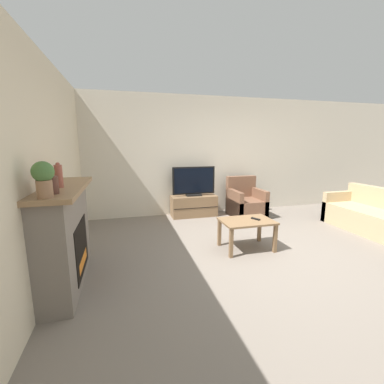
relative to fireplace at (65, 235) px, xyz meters
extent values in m
plane|color=slate|center=(2.79, 0.03, -0.60)|extent=(24.00, 24.00, 0.00)
cube|color=beige|center=(2.79, 2.65, 0.75)|extent=(12.00, 0.06, 2.70)
cube|color=beige|center=(-0.20, 0.03, 0.75)|extent=(0.06, 12.00, 2.70)
cube|color=slate|center=(0.00, 0.00, -0.03)|extent=(0.33, 1.43, 1.13)
cube|color=black|center=(0.16, 0.00, -0.17)|extent=(0.01, 0.79, 0.62)
cube|color=orange|center=(0.17, 0.00, -0.34)|extent=(0.01, 0.55, 0.12)
cube|color=#93704C|center=(0.03, 0.00, 0.55)|extent=(0.45, 1.55, 0.05)
cylinder|color=#512D23|center=(0.02, -0.47, 0.66)|extent=(0.14, 0.14, 0.17)
sphere|color=#512D23|center=(0.02, -0.47, 0.75)|extent=(0.08, 0.08, 0.08)
cylinder|color=#994C3D|center=(0.02, -0.12, 0.70)|extent=(0.08, 0.08, 0.24)
sphere|color=#994C3D|center=(0.02, -0.12, 0.83)|extent=(0.04, 0.04, 0.04)
cylinder|color=#936B4C|center=(0.02, -0.66, 0.66)|extent=(0.13, 0.13, 0.16)
sphere|color=#477038|center=(0.02, -0.66, 0.81)|extent=(0.18, 0.18, 0.18)
cube|color=brown|center=(2.20, 2.37, -0.36)|extent=(1.03, 0.42, 0.47)
cube|color=black|center=(2.20, 2.16, -0.36)|extent=(1.01, 0.01, 0.01)
cube|color=black|center=(2.20, 2.37, -0.11)|extent=(0.34, 0.18, 0.04)
cube|color=black|center=(2.20, 2.37, 0.22)|extent=(0.97, 0.03, 0.62)
cube|color=black|center=(2.20, 2.36, 0.22)|extent=(0.90, 0.01, 0.56)
cube|color=brown|center=(3.35, 2.02, -0.40)|extent=(0.70, 0.76, 0.40)
cube|color=brown|center=(3.35, 2.33, 0.05)|extent=(0.70, 0.14, 0.49)
cube|color=brown|center=(3.05, 2.02, -0.29)|extent=(0.10, 0.76, 0.62)
cube|color=brown|center=(3.65, 2.02, -0.29)|extent=(0.10, 0.76, 0.62)
cube|color=brown|center=(2.51, 0.36, -0.14)|extent=(0.80, 0.55, 0.03)
cube|color=brown|center=(2.14, 0.12, -0.38)|extent=(0.05, 0.05, 0.44)
cube|color=brown|center=(2.87, 0.12, -0.38)|extent=(0.05, 0.05, 0.44)
cube|color=brown|center=(2.14, 0.59, -0.38)|extent=(0.05, 0.05, 0.44)
cube|color=brown|center=(2.87, 0.59, -0.38)|extent=(0.05, 0.05, 0.44)
cube|color=black|center=(2.65, 0.36, -0.12)|extent=(0.10, 0.15, 0.02)
cube|color=tan|center=(5.15, 1.25, -0.28)|extent=(0.80, 0.11, 0.63)
camera|label=1|loc=(0.69, -3.11, 1.05)|focal=24.00mm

